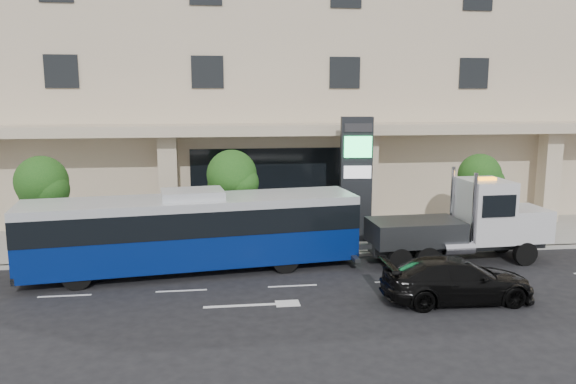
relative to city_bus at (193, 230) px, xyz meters
name	(u,v)px	position (x,y,z in m)	size (l,w,h in m)	color
ground	(287,273)	(3.61, -0.79, -1.66)	(120.00, 120.00, 0.00)	black
sidewalk	(274,239)	(3.61, 4.21, -1.58)	(120.00, 6.00, 0.15)	gray
curb	(281,257)	(3.61, 1.21, -1.58)	(120.00, 0.30, 0.15)	gray
convention_center	(256,45)	(3.61, 14.64, 8.31)	(60.00, 17.60, 20.00)	#BEAB8F
tree_left	(42,185)	(-6.36, 2.81, 1.45)	(2.27, 2.20, 4.22)	#422B19
tree_mid	(232,178)	(1.64, 2.81, 1.60)	(2.28, 2.20, 4.38)	#422B19
tree_right	(480,178)	(13.14, 2.81, 1.38)	(2.10, 2.00, 4.04)	#422B19
city_bus	(193,230)	(0.00, 0.00, 0.00)	(13.10, 4.30, 3.26)	black
tow_truck	(467,224)	(11.20, -0.14, -0.06)	(8.53, 2.39, 3.88)	#2D3033
black_sedan	(457,280)	(8.92, -4.44, -0.92)	(2.08, 5.12, 1.49)	black
signage_pylon	(356,179)	(7.32, 3.23, 1.42)	(1.48, 0.66, 5.76)	black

